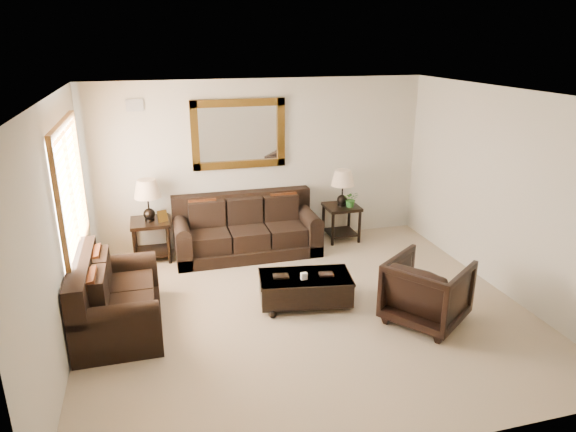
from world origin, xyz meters
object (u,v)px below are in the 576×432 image
object	(u,v)px
end_table_right	(342,195)
armchair	(427,288)
end_table_left	(149,208)
sofa	(246,232)
loveseat	(113,302)
coffee_table	(305,286)

from	to	relation	value
end_table_right	armchair	size ratio (longest dim) A/B	1.38
end_table_right	end_table_left	bearing A→B (deg)	-179.73
sofa	armchair	distance (m)	3.19
loveseat	armchair	world-z (taller)	loveseat
loveseat	end_table_right	xyz separation A→B (m)	(3.63, 1.96, 0.47)
sofa	loveseat	xyz separation A→B (m)	(-1.95, -1.83, -0.00)
end_table_left	coffee_table	xyz separation A→B (m)	(1.88, -2.01, -0.59)
sofa	end_table_right	distance (m)	1.74
loveseat	coffee_table	size ratio (longest dim) A/B	1.27
end_table_right	coffee_table	distance (m)	2.46
sofa	end_table_left	xyz separation A→B (m)	(-1.47, 0.11, 0.50)
coffee_table	loveseat	bearing A→B (deg)	-172.63
sofa	loveseat	bearing A→B (deg)	-136.82
loveseat	armchair	bearing A→B (deg)	-103.28
end_table_right	loveseat	bearing A→B (deg)	-151.62
coffee_table	armchair	distance (m)	1.53
loveseat	end_table_left	xyz separation A→B (m)	(0.48, 1.95, 0.51)
coffee_table	end_table_left	bearing A→B (deg)	142.01
sofa	end_table_left	size ratio (longest dim) A/B	1.76
end_table_left	loveseat	bearing A→B (deg)	-103.89
end_table_left	armchair	world-z (taller)	end_table_left
coffee_table	armchair	world-z (taller)	armchair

